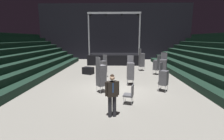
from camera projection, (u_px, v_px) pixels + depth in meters
name	position (u px, v px, depth m)	size (l,w,h in m)	color
ground_plane	(112.00, 90.00, 9.92)	(22.00, 30.00, 0.10)	gray
arena_end_wall	(115.00, 32.00, 23.88)	(22.00, 0.30, 8.00)	black
stage_riser	(114.00, 58.00, 20.17)	(6.18, 3.40, 5.91)	black
man_with_tie	(112.00, 93.00, 6.28)	(0.57, 0.34, 1.72)	black
chair_stack_front_left	(130.00, 71.00, 10.65)	(0.45, 0.45, 1.96)	#B2B5BA
chair_stack_front_right	(164.00, 77.00, 9.37)	(0.61, 0.61, 1.71)	#B2B5BA
chair_stack_mid_left	(103.00, 66.00, 12.90)	(0.62, 0.62, 1.79)	#B2B5BA
chair_stack_mid_right	(157.00, 65.00, 13.89)	(0.62, 0.62, 1.71)	#B2B5BA
chair_stack_mid_centre	(101.00, 75.00, 9.17)	(0.62, 0.62, 2.05)	#B2B5BA
chair_stack_rear_left	(142.00, 60.00, 15.56)	(0.55, 0.55, 2.14)	#B2B5BA
chair_stack_rear_right	(163.00, 69.00, 10.93)	(0.58, 0.58, 2.14)	#B2B5BA
equipment_road_case	(88.00, 71.00, 14.19)	(0.90, 0.60, 0.60)	black
loose_chair_near_man	(130.00, 93.00, 7.58)	(0.55, 0.55, 0.95)	#B2B5BA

